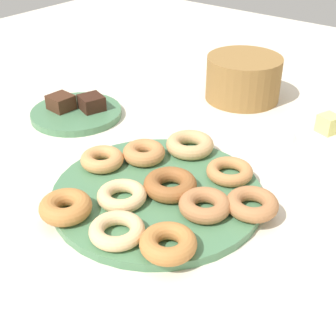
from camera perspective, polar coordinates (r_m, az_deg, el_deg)
ground_plane at (r=0.82m, az=-1.30°, el=-3.56°), size 2.40×2.40×0.00m
donut_plate at (r=0.81m, az=-1.30°, el=-3.13°), size 0.36×0.36×0.02m
donut_0 at (r=0.84m, az=7.46°, el=-0.41°), size 0.11×0.11×0.02m
donut_1 at (r=0.88m, az=-8.08°, el=0.99°), size 0.11×0.11×0.03m
donut_2 at (r=0.71m, az=-6.19°, el=-7.52°), size 0.11×0.11×0.02m
donut_3 at (r=0.78m, az=-5.61°, el=-3.34°), size 0.11×0.11×0.02m
donut_4 at (r=0.89m, az=-2.93°, el=1.86°), size 0.11×0.11×0.03m
donut_5 at (r=0.75m, az=4.42°, el=-4.54°), size 0.11×0.11×0.03m
donut_6 at (r=0.80m, az=0.27°, el=-2.01°), size 0.11×0.11×0.03m
donut_7 at (r=0.91m, az=2.66°, el=2.84°), size 0.12×0.12×0.03m
donut_8 at (r=0.68m, az=0.02°, el=-9.10°), size 0.11×0.11×0.03m
donut_9 at (r=0.77m, az=10.14°, el=-4.30°), size 0.09×0.09×0.03m
donut_10 at (r=0.76m, az=-12.29°, el=-4.62°), size 0.11×0.11×0.03m
cake_plate at (r=1.11m, az=-11.02°, el=6.52°), size 0.21×0.21×0.02m
brownie_near at (r=1.11m, az=-12.82°, el=7.77°), size 0.06×0.05×0.03m
brownie_far at (r=1.09m, az=-9.24°, el=7.81°), size 0.07×0.06×0.03m
basket at (r=1.17m, az=9.10°, el=10.68°), size 0.23×0.23×0.11m
melon_chunk_left at (r=0.99m, az=18.83°, el=5.08°), size 0.05×0.05×0.04m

